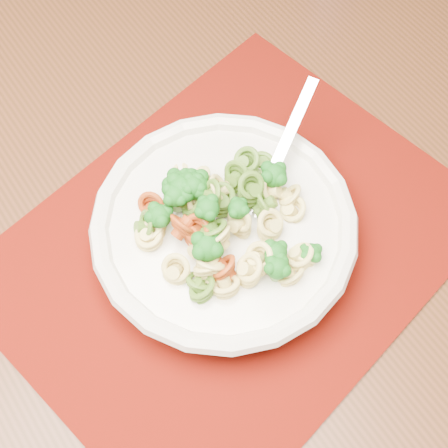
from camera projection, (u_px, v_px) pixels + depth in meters
dining_table at (198, 262)px, 0.75m from camera, size 1.52×1.04×0.78m
placemat at (232, 246)px, 0.64m from camera, size 0.51×0.42×0.00m
pasta_bowl at (224, 229)px, 0.62m from camera, size 0.27×0.27×0.05m
pasta_broccoli_heap at (224, 221)px, 0.61m from camera, size 0.22×0.22×0.06m
fork at (260, 199)px, 0.62m from camera, size 0.18×0.10×0.08m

